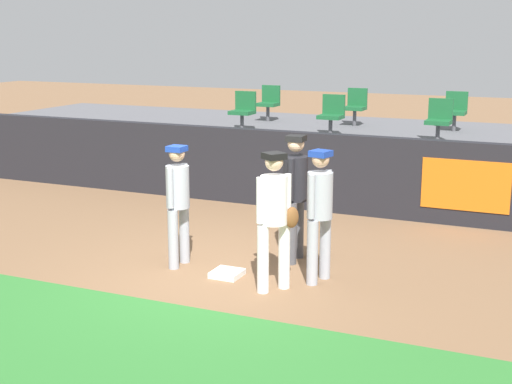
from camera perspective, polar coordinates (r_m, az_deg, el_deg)
ground_plane at (r=10.27m, az=-3.60°, el=-6.46°), size 60.00×60.00×0.00m
grass_foreground_strip at (r=8.22m, az=-12.15°, el=-11.75°), size 18.00×2.80×0.01m
first_base at (r=10.16m, az=-2.29°, el=-6.42°), size 0.40×0.40×0.08m
player_fielder_home at (r=9.35m, az=1.48°, el=-1.59°), size 0.55×0.49×1.84m
player_runner_visitor at (r=10.41m, az=-6.16°, el=-0.40°), size 0.34×0.49×1.76m
player_coach_visitor at (r=9.72m, az=5.03°, el=-1.15°), size 0.41×0.50×1.81m
player_umpire at (r=10.57m, az=3.12°, el=0.23°), size 0.37×0.53×1.88m
field_wall at (r=13.75m, az=4.34°, el=1.63°), size 18.00×0.26×1.48m
bleacher_platform at (r=16.19m, az=7.34°, el=2.77°), size 18.00×4.80×1.22m
seat_back_center at (r=16.70m, az=7.86°, el=6.81°), size 0.45×0.44×0.84m
seat_back_right at (r=16.23m, az=15.42°, el=6.32°), size 0.46×0.44×0.84m
seat_front_left at (r=15.71m, az=-1.00°, el=6.57°), size 0.48×0.44×0.84m
seat_back_left at (r=17.41m, az=1.04°, el=7.16°), size 0.46×0.44×0.84m
seat_front_right at (r=14.47m, az=14.21°, el=5.66°), size 0.47×0.44×0.84m
seat_front_center at (r=14.98m, az=5.99°, el=6.21°), size 0.47×0.44×0.84m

